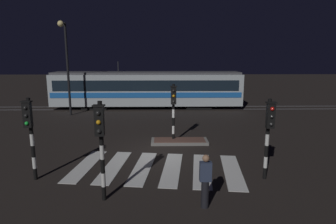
{
  "coord_description": "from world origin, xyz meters",
  "views": [
    {
      "loc": [
        0.26,
        -13.21,
        4.61
      ],
      "look_at": [
        0.54,
        3.07,
        1.4
      ],
      "focal_mm": 30.37,
      "sensor_mm": 36.0,
      "label": 1
    }
  ],
  "objects": [
    {
      "name": "rail_near",
      "position": [
        0.0,
        11.3,
        0.01
      ],
      "size": [
        80.0,
        0.12,
        0.03
      ],
      "primitive_type": "cube",
      "color": "#59595E",
      "rests_on": "ground"
    },
    {
      "name": "crosswalk_zebra",
      "position": [
        -0.0,
        -2.01,
        0.01
      ],
      "size": [
        7.27,
        4.41,
        0.02
      ],
      "color": "silver",
      "rests_on": "ground"
    },
    {
      "name": "ground_plane",
      "position": [
        0.0,
        0.0,
        0.0
      ],
      "size": [
        120.0,
        120.0,
        0.0
      ],
      "primitive_type": "plane",
      "color": "black"
    },
    {
      "name": "traffic_island",
      "position": [
        1.14,
        1.52,
        0.09
      ],
      "size": [
        3.04,
        1.11,
        0.18
      ],
      "color": "slate",
      "rests_on": "ground"
    },
    {
      "name": "traffic_light_kerb_mid_left",
      "position": [
        -1.68,
        -4.71,
        2.15
      ],
      "size": [
        0.36,
        0.42,
        3.26
      ],
      "color": "black",
      "rests_on": "ground"
    },
    {
      "name": "street_lamp_trackside_left",
      "position": [
        -7.08,
        8.75,
        4.51
      ],
      "size": [
        0.44,
        1.21,
        7.11
      ],
      "color": "black",
      "rests_on": "ground"
    },
    {
      "name": "traffic_light_corner_near_right",
      "position": [
        4.14,
        -3.18,
        2.04
      ],
      "size": [
        0.36,
        0.42,
        3.09
      ],
      "color": "black",
      "rests_on": "ground"
    },
    {
      "name": "rail_far",
      "position": [
        0.0,
        12.73,
        0.01
      ],
      "size": [
        80.0,
        0.12,
        0.03
      ],
      "primitive_type": "cube",
      "color": "#59595E",
      "rests_on": "ground"
    },
    {
      "name": "traffic_light_corner_near_left",
      "position": [
        -4.6,
        -3.1,
        2.07
      ],
      "size": [
        0.36,
        0.42,
        3.14
      ],
      "color": "black",
      "rests_on": "ground"
    },
    {
      "name": "tram",
      "position": [
        -1.18,
        12.01,
        1.75
      ],
      "size": [
        16.79,
        2.58,
        4.15
      ],
      "color": "#B2BCC1",
      "rests_on": "ground"
    },
    {
      "name": "pedestrian_waiting_at_kerb",
      "position": [
        1.54,
        -5.14,
        0.88
      ],
      "size": [
        0.36,
        0.24,
        1.71
      ],
      "color": "black",
      "rests_on": "ground"
    },
    {
      "name": "traffic_light_median_centre",
      "position": [
        0.81,
        1.64,
        2.09
      ],
      "size": [
        0.36,
        0.42,
        3.17
      ],
      "color": "black",
      "rests_on": "ground"
    }
  ]
}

